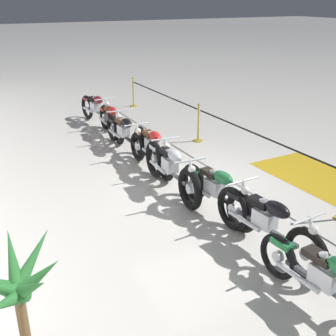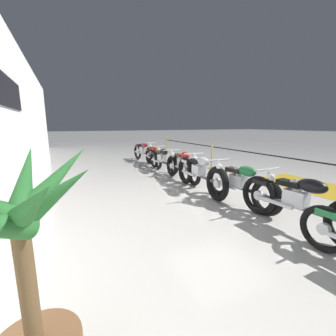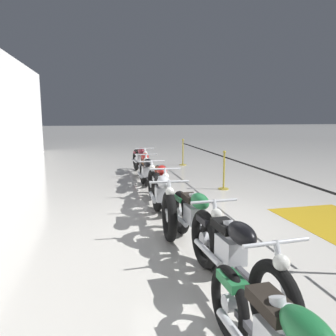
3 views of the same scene
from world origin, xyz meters
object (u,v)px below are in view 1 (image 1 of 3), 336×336
object	(u,v)px
motorcycle_black_6	(124,133)
stanchion_far_left	(311,163)
motorcycle_black_2	(267,224)
floor_banner	(322,179)
motorcycle_green_1	(328,282)
stanchion_far_right	(133,96)
motorcycle_silver_4	(171,169)
motorcycle_red_5	(152,148)
motorcycle_green_3	(216,191)
stanchion_mid_right	(198,129)
potted_palm_left_of_row	(25,335)
motorcycle_red_7	(111,120)
motorcycle_maroon_8	(96,109)

from	to	relation	value
motorcycle_black_6	stanchion_far_left	xyz separation A→B (m)	(-4.30, -2.05, 0.31)
motorcycle_black_2	floor_banner	size ratio (longest dim) A/B	0.79
motorcycle_black_2	motorcycle_green_1	bearing A→B (deg)	170.78
stanchion_far_right	floor_banner	world-z (taller)	stanchion_far_right
motorcycle_silver_4	motorcycle_red_5	xyz separation A→B (m)	(1.33, -0.23, -0.01)
motorcycle_green_3	stanchion_far_left	xyz separation A→B (m)	(-0.35, -1.90, 0.31)
motorcycle_red_5	stanchion_mid_right	xyz separation A→B (m)	(1.15, -1.93, -0.12)
motorcycle_green_3	potted_palm_left_of_row	size ratio (longest dim) A/B	1.28
motorcycle_red_7	stanchion_mid_right	distance (m)	2.46
stanchion_far_right	floor_banner	bearing A→B (deg)	-172.43
motorcycle_green_3	motorcycle_red_7	distance (m)	5.23
motorcycle_red_7	stanchion_far_left	world-z (taller)	stanchion_far_left
motorcycle_black_6	stanchion_far_left	distance (m)	4.78
motorcycle_green_1	floor_banner	bearing A→B (deg)	-46.09
motorcycle_black_6	motorcycle_red_7	distance (m)	1.27
motorcycle_red_5	stanchion_far_right	bearing A→B (deg)	-19.04
motorcycle_black_2	motorcycle_red_7	xyz separation A→B (m)	(6.59, 0.05, -0.02)
motorcycle_silver_4	stanchion_far_right	distance (m)	7.26
motorcycle_black_6	stanchion_far_right	xyz separation A→B (m)	(4.20, -2.05, -0.10)
motorcycle_black_2	motorcycle_green_3	distance (m)	1.36
motorcycle_black_6	stanchion_mid_right	size ratio (longest dim) A/B	2.25
potted_palm_left_of_row	stanchion_far_left	world-z (taller)	potted_palm_left_of_row
stanchion_far_left	floor_banner	distance (m)	1.43
motorcycle_green_1	motorcycle_maroon_8	size ratio (longest dim) A/B	1.04
motorcycle_red_7	stanchion_far_left	xyz separation A→B (m)	(-5.57, -1.94, 0.30)
motorcycle_green_3	motorcycle_red_7	size ratio (longest dim) A/B	0.95
motorcycle_black_2	motorcycle_red_5	size ratio (longest dim) A/B	0.99
motorcycle_red_5	floor_banner	distance (m)	3.79
stanchion_mid_right	motorcycle_green_3	bearing A→B (deg)	152.89
potted_palm_left_of_row	motorcycle_maroon_8	bearing A→B (deg)	-22.54
motorcycle_green_3	stanchion_mid_right	size ratio (longest dim) A/B	2.03
motorcycle_red_5	stanchion_far_left	distance (m)	3.50
motorcycle_red_5	motorcycle_black_6	world-z (taller)	motorcycle_red_5
motorcycle_black_6	stanchion_far_right	bearing A→B (deg)	-26.04
motorcycle_silver_4	stanchion_far_right	bearing A→B (deg)	-17.31
motorcycle_red_5	stanchion_far_right	size ratio (longest dim) A/B	2.24
motorcycle_silver_4	stanchion_mid_right	xyz separation A→B (m)	(2.48, -2.16, -0.12)
motorcycle_red_5	floor_banner	size ratio (longest dim) A/B	0.80
motorcycle_black_2	motorcycle_black_6	distance (m)	5.32
motorcycle_green_3	stanchion_far_right	xyz separation A→B (m)	(8.16, -1.90, -0.10)
motorcycle_maroon_8	potted_palm_left_of_row	bearing A→B (deg)	157.46
motorcycle_black_2	potted_palm_left_of_row	world-z (taller)	potted_palm_left_of_row
motorcycle_red_5	motorcycle_maroon_8	size ratio (longest dim) A/B	1.06
potted_palm_left_of_row	stanchion_far_left	xyz separation A→B (m)	(1.93, -5.58, 0.04)
motorcycle_red_5	stanchion_far_right	world-z (taller)	stanchion_far_right
motorcycle_black_2	motorcycle_red_7	bearing A→B (deg)	0.43
motorcycle_black_6	stanchion_mid_right	xyz separation A→B (m)	(-0.25, -2.05, -0.10)
motorcycle_maroon_8	potted_palm_left_of_row	xyz separation A→B (m)	(-8.84, 3.67, 0.25)
motorcycle_red_5	motorcycle_maroon_8	bearing A→B (deg)	-0.37
motorcycle_black_2	motorcycle_red_5	bearing A→B (deg)	0.70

